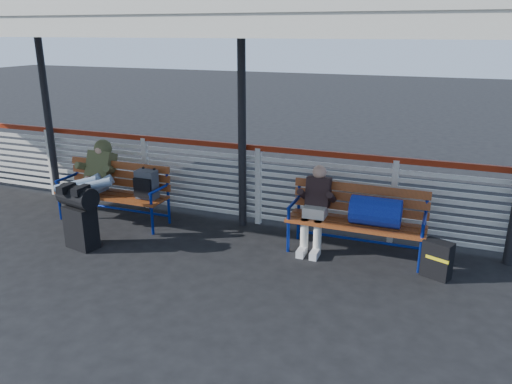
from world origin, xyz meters
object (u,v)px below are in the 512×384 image
at_px(companion_person, 316,207).
at_px(suitcase_side, 437,259).
at_px(bench_left, 123,186).
at_px(traveler_man, 90,181).
at_px(luggage_stack, 80,214).
at_px(bench_right, 367,213).

xyz_separation_m(companion_person, suitcase_side, (1.60, -0.30, -0.36)).
bearing_deg(companion_person, suitcase_side, -10.54).
distance_m(bench_left, traveler_man, 0.50).
height_order(luggage_stack, companion_person, companion_person).
distance_m(traveler_man, companion_person, 3.37).
bearing_deg(suitcase_side, companion_person, -168.54).
xyz_separation_m(bench_right, suitcase_side, (0.91, -0.30, -0.38)).
height_order(bench_left, traveler_man, traveler_man).
height_order(bench_right, suitcase_side, bench_right).
xyz_separation_m(bench_left, traveler_man, (-0.32, -0.35, 0.14)).
bearing_deg(bench_right, traveler_man, -173.45).
distance_m(bench_left, suitcase_side, 4.63).
relative_size(luggage_stack, traveler_man, 0.55).
relative_size(luggage_stack, bench_left, 0.50).
bearing_deg(bench_left, bench_right, 1.75).
height_order(bench_left, companion_person, companion_person).
distance_m(luggage_stack, suitcase_side, 4.67).
bearing_deg(bench_left, traveler_man, -132.72).
height_order(companion_person, suitcase_side, companion_person).
relative_size(bench_left, bench_right, 1.00).
distance_m(luggage_stack, bench_left, 1.04).
relative_size(luggage_stack, companion_person, 0.78).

